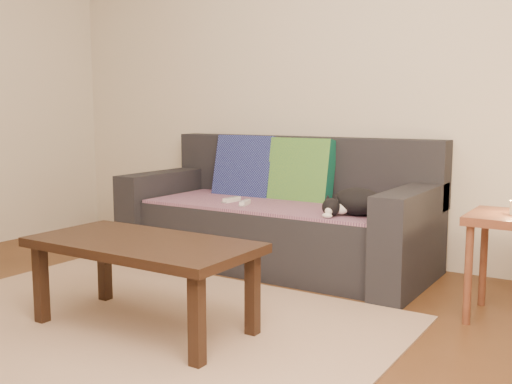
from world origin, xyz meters
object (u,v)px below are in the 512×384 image
Objects in this scene: cat at (355,202)px; coffee_table at (143,252)px; wii_remote_b at (245,203)px; sofa at (279,220)px; wii_remote_a at (232,200)px.

coffee_table is (-0.58, -1.20, -0.13)m from cat.
cat is at bearing -105.62° from wii_remote_b.
coffee_table is at bearing -86.51° from sofa.
cat is 1.34m from coffee_table.
cat is at bearing -20.28° from sofa.
wii_remote_a reaches higher than coffee_table.
cat reaches higher than coffee_table.
sofa is 14.00× the size of wii_remote_b.
wii_remote_b is (-0.10, -0.26, 0.15)m from sofa.
wii_remote_b is at bearing -107.99° from wii_remote_a.
cat is at bearing -87.67° from wii_remote_a.
sofa is at bearing -46.60° from wii_remote_a.
wii_remote_b is (0.15, -0.06, 0.00)m from wii_remote_a.
cat reaches higher than wii_remote_a.
cat is 0.34× the size of coffee_table.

